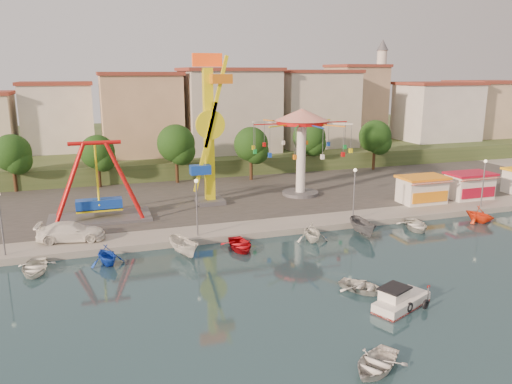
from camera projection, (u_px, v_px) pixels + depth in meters
name	position (u px, v px, depth m)	size (l,w,h in m)	color
ground	(343.00, 286.00, 36.27)	(200.00, 200.00, 0.00)	#143138
quay_deck	(186.00, 153.00, 93.40)	(200.00, 100.00, 0.60)	#9E998E
asphalt_pad	(232.00, 189.00, 63.80)	(90.00, 28.00, 0.01)	#4C4944
hill_terrace	(181.00, 143.00, 97.73)	(200.00, 60.00, 3.00)	#384C26
pirate_ship_ride	(98.00, 183.00, 49.75)	(10.00, 5.00, 8.00)	#59595E
kamikaze_tower	(210.00, 133.00, 54.70)	(3.97, 3.10, 16.50)	#59595E
wave_swinger	(302.00, 132.00, 58.89)	(11.60, 11.60, 10.40)	#59595E
booth_left	(422.00, 189.00, 56.69)	(5.40, 3.78, 3.08)	white
booth_mid	(469.00, 185.00, 58.71)	(5.40, 3.78, 3.08)	white
lamp_post_0	(2.00, 226.00, 40.20)	(0.14, 0.14, 5.00)	#59595E
lamp_post_1	(197.00, 209.00, 45.09)	(0.14, 0.14, 5.00)	#59595E
lamp_post_2	(354.00, 196.00, 49.98)	(0.14, 0.14, 5.00)	#59595E
lamp_post_3	(483.00, 184.00, 54.87)	(0.14, 0.14, 5.00)	#59595E
tree_0	(12.00, 153.00, 61.15)	(4.60, 4.60, 7.19)	#382314
tree_1	(97.00, 152.00, 63.59)	(4.35, 4.35, 6.80)	#382314
tree_2	(176.00, 143.00, 66.08)	(5.02, 5.02, 7.85)	#382314
tree_3	(251.00, 144.00, 67.89)	(4.68, 4.68, 7.32)	#382314
tree_4	(309.00, 137.00, 73.66)	(4.86, 4.86, 7.60)	#382314
tree_5	(375.00, 136.00, 75.05)	(4.83, 4.83, 7.54)	#382314
building_1	(58.00, 125.00, 75.43)	(12.33, 9.01, 8.63)	silver
building_2	(145.00, 114.00, 79.67)	(11.95, 9.28, 11.23)	tan
building_3	(233.00, 119.00, 81.22)	(12.59, 10.50, 9.20)	beige
building_4	(301.00, 115.00, 88.47)	(10.75, 9.23, 9.24)	beige
building_5	(373.00, 109.00, 90.57)	(12.77, 10.96, 11.21)	tan
building_6	(433.00, 105.00, 92.60)	(8.23, 8.98, 12.36)	silver
building_7	(466.00, 111.00, 101.21)	(11.59, 10.93, 8.76)	beige
minaret	(380.00, 86.00, 94.14)	(2.80, 2.80, 18.00)	silver
cabin_motorboat	(400.00, 301.00, 32.95)	(4.79, 3.41, 1.58)	white
rowboat_a	(363.00, 287.00, 35.33)	(2.50, 3.49, 0.72)	silver
rowboat_b	(376.00, 363.00, 26.02)	(2.62, 3.67, 0.76)	silver
van	(71.00, 232.00, 44.07)	(2.34, 5.76, 1.67)	white
moored_boat_0	(34.00, 268.00, 38.63)	(2.85, 3.99, 0.83)	white
moored_boat_1	(107.00, 255.00, 40.19)	(2.70, 3.13, 1.65)	blue
moored_boat_2	(184.00, 247.00, 42.12)	(1.54, 4.08, 1.58)	silver
moored_boat_3	(240.00, 245.00, 43.71)	(2.87, 4.02, 0.83)	red
moored_boat_4	(312.00, 232.00, 45.71)	(2.88, 3.34, 1.76)	silver
moored_boat_5	(363.00, 227.00, 47.36)	(1.57, 4.18, 1.61)	#57585C
moored_boat_6	(416.00, 225.00, 49.25)	(3.01, 4.22, 0.87)	silver
moored_boat_7	(480.00, 214.00, 51.51)	(2.83, 3.27, 1.72)	#F83E16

